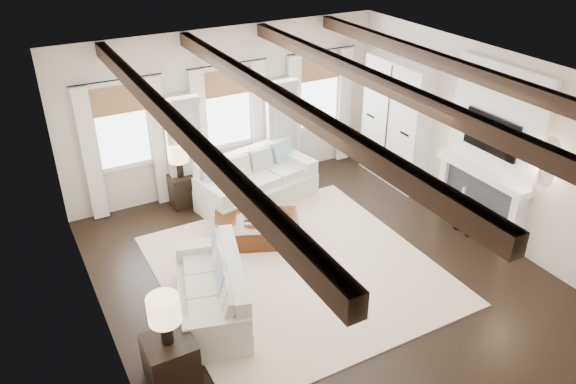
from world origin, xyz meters
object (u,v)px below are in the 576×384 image
side_table_front (171,360)px  side_table_back (182,191)px  ottoman (257,230)px  sofa_back (255,183)px  sofa_left (215,292)px

side_table_front → side_table_back: (1.57, 4.10, 0.01)m
ottoman → side_table_back: side_table_back is taller
sofa_back → ottoman: size_ratio=1.69×
sofa_back → side_table_back: (-1.31, 0.52, -0.08)m
sofa_back → ottoman: sofa_back is taller
sofa_back → side_table_back: size_ratio=3.90×
side_table_back → sofa_back: bearing=-21.8°
sofa_back → side_table_back: 1.41m
sofa_left → side_table_front: size_ratio=3.65×
sofa_back → side_table_front: 4.59m
sofa_back → side_table_front: bearing=-128.8°
side_table_front → side_table_back: 4.39m
sofa_left → ottoman: size_ratio=1.51×
sofa_left → side_table_back: size_ratio=3.49×
sofa_back → ottoman: 1.38m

